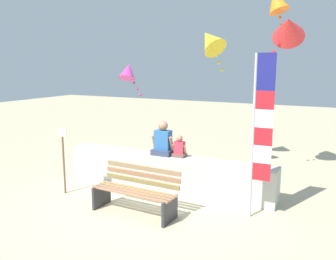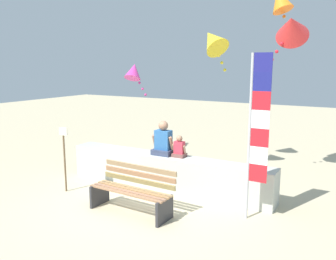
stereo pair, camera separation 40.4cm
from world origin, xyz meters
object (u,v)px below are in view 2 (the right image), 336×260
person_adult (163,142)px  flag_banner (256,127)px  kite_yellow (213,40)px  kite_red (292,27)px  park_bench (133,191)px  kite_orange (280,0)px  kite_magenta (134,71)px  person_child (179,149)px  sign_post (64,154)px

person_adult → flag_banner: bearing=-17.5°
kite_yellow → kite_red: (1.78, 0.35, 0.25)m
park_bench → person_adult: person_adult is taller
kite_orange → kite_magenta: 4.73m
person_child → sign_post: 2.57m
kite_yellow → sign_post: size_ratio=0.80×
person_child → kite_orange: 4.22m
park_bench → sign_post: 2.03m
person_child → flag_banner: size_ratio=0.16×
person_child → kite_yellow: kite_yellow is taller
person_adult → kite_yellow: (0.57, 1.43, 2.33)m
kite_orange → kite_red: bearing=-35.2°
park_bench → kite_yellow: size_ratio=1.46×
person_child → kite_yellow: (0.15, 1.43, 2.44)m
park_bench → kite_orange: kite_orange is taller
flag_banner → kite_magenta: (-4.75, 3.02, 0.88)m
person_adult → kite_red: bearing=37.3°
kite_magenta → kite_orange: bearing=-3.2°
person_adult → kite_orange: kite_orange is taller
sign_post → flag_banner: bearing=8.7°
person_child → kite_red: (1.93, 1.78, 2.70)m
kite_orange → kite_red: 0.78m
person_adult → kite_red: 3.92m
kite_orange → kite_yellow: bearing=-157.4°
person_adult → person_child: (0.42, 0.00, -0.12)m
flag_banner → sign_post: (-4.10, -0.63, -0.88)m
person_child → kite_red: bearing=42.8°
park_bench → sign_post: (-1.97, 0.17, 0.44)m
person_adult → person_child: person_adult is taller
person_child → kite_red: size_ratio=0.40×
kite_orange → kite_red: size_ratio=0.89×
person_child → kite_orange: (1.58, 2.03, 3.35)m
flag_banner → kite_magenta: bearing=147.6°
person_adult → kite_yellow: size_ratio=0.67×
kite_magenta → sign_post: size_ratio=0.74×
kite_orange → sign_post: bearing=-138.0°
kite_magenta → person_child: bearing=-38.8°
park_bench → person_child: size_ratio=3.47×
park_bench → kite_orange: 5.57m
kite_yellow → kite_magenta: 3.20m
flag_banner → kite_yellow: size_ratio=2.57×
park_bench → kite_magenta: size_ratio=1.58×
park_bench → kite_yellow: bearing=83.1°
flag_banner → person_adult: bearing=162.5°
person_child → flag_banner: bearing=-21.0°
flag_banner → kite_orange: kite_orange is taller
person_child → flag_banner: flag_banner is taller
flag_banner → kite_orange: bearing=96.9°
flag_banner → kite_red: bearing=89.8°
kite_magenta → kite_red: 4.90m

